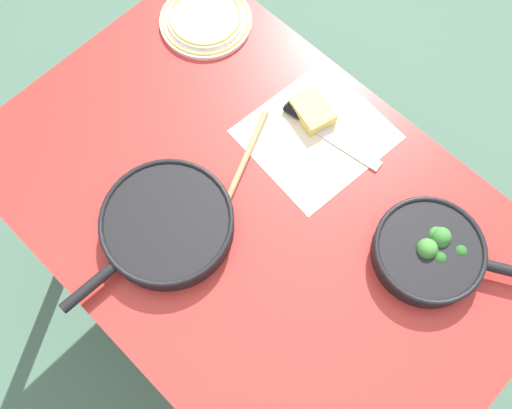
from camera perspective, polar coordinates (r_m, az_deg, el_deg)
ground_plane at (r=1.99m, az=-0.00°, el=-8.14°), size 14.00×14.00×0.00m
dining_table_red at (r=1.36m, az=-0.00°, el=-1.62°), size 1.25×0.83×0.74m
skillet_broccoli at (r=1.27m, az=17.02°, el=-4.48°), size 0.33×0.25×0.07m
skillet_eggs at (r=1.25m, az=-8.92°, el=-1.98°), size 0.29×0.42×0.06m
wooden_spoon at (r=1.29m, az=-2.51°, el=1.32°), size 0.17×0.34×0.02m
parchment_sheet at (r=1.37m, az=6.06°, el=7.00°), size 0.31×0.34×0.00m
grater_knife at (r=1.37m, az=6.19°, el=7.70°), size 0.27×0.06×0.02m
cheese_block at (r=1.38m, az=5.67°, el=9.27°), size 0.11×0.10×0.04m
dinner_plate_stack at (r=1.54m, az=-5.06°, el=17.99°), size 0.24×0.24×0.03m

